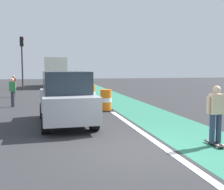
{
  "coord_description": "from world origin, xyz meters",
  "views": [
    {
      "loc": [
        -2.13,
        -7.19,
        2.18
      ],
      "look_at": [
        0.3,
        3.91,
        1.1
      ],
      "focal_mm": 46.17,
      "sensor_mm": 36.0,
      "label": 1
    }
  ],
  "objects": [
    {
      "name": "traffic_light_corner",
      "position": [
        -4.59,
        21.65,
        3.5
      ],
      "size": [
        0.41,
        0.32,
        5.1
      ],
      "color": "#2D2D2D",
      "rests_on": "ground"
    },
    {
      "name": "ground_plane",
      "position": [
        0.0,
        0.0,
        0.0
      ],
      "size": [
        100.0,
        100.0,
        0.0
      ],
      "primitive_type": "plane",
      "color": "#2D2D30"
    },
    {
      "name": "traffic_barrel_back",
      "position": [
        0.58,
        13.7,
        0.53
      ],
      "size": [
        0.73,
        0.73,
        1.09
      ],
      "color": "orange",
      "rests_on": "ground"
    },
    {
      "name": "bike_lane_strip",
      "position": [
        2.4,
        12.0,
        0.0
      ],
      "size": [
        2.5,
        80.0,
        0.01
      ],
      "primitive_type": "cube",
      "color": "#2D755B",
      "rests_on": "ground"
    },
    {
      "name": "delivery_truck_down_block",
      "position": [
        -1.46,
        26.25,
        1.85
      ],
      "size": [
        2.43,
        7.63,
        3.23
      ],
      "color": "silver",
      "rests_on": "ground"
    },
    {
      "name": "pedestrian_crossing",
      "position": [
        -4.12,
        9.58,
        0.86
      ],
      "size": [
        0.34,
        0.2,
        1.61
      ],
      "color": "#33333D",
      "rests_on": "ground"
    },
    {
      "name": "traffic_barrel_front",
      "position": [
        0.66,
        6.93,
        0.53
      ],
      "size": [
        0.73,
        0.73,
        1.09
      ],
      "color": "orange",
      "rests_on": "ground"
    },
    {
      "name": "lane_divider_stripe",
      "position": [
        0.9,
        12.0,
        0.01
      ],
      "size": [
        0.2,
        80.0,
        0.01
      ],
      "primitive_type": "cube",
      "color": "silver",
      "rests_on": "ground"
    },
    {
      "name": "traffic_barrel_mid",
      "position": [
        0.45,
        10.85,
        0.53
      ],
      "size": [
        0.73,
        0.73,
        1.09
      ],
      "color": "orange",
      "rests_on": "ground"
    },
    {
      "name": "pedestrian_waiting",
      "position": [
        -4.68,
        15.03,
        0.86
      ],
      "size": [
        0.34,
        0.2,
        1.61
      ],
      "color": "#33333D",
      "rests_on": "ground"
    },
    {
      "name": "skateboarder_on_lane",
      "position": [
        2.38,
        -0.09,
        0.91
      ],
      "size": [
        0.57,
        0.8,
        1.69
      ],
      "color": "black",
      "rests_on": "ground"
    },
    {
      "name": "parked_suv_nearest",
      "position": [
        -1.51,
        3.93,
        1.04
      ],
      "size": [
        2.07,
        4.68,
        2.04
      ],
      "color": "#9EA0A5",
      "rests_on": "ground"
    }
  ]
}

